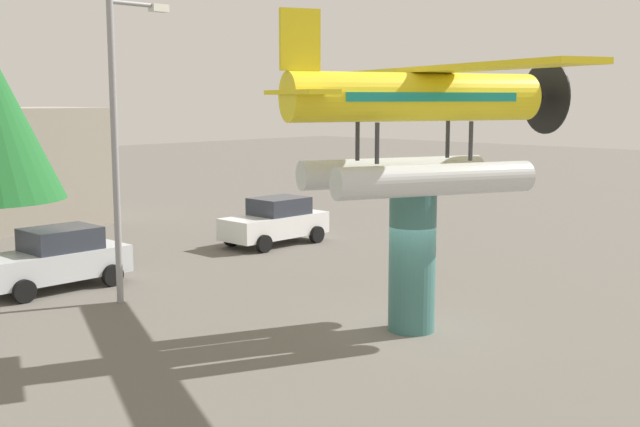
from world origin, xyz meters
The scene contains 6 objects.
ground_plane centered at (0.00, 0.00, 0.00)m, with size 140.00×140.00×0.00m, color #605B54.
display_pedestal centered at (0.00, 0.00, 1.66)m, with size 1.10×1.10×3.33m, color #386B66.
floatplane_monument centered at (0.12, -0.05, 5.00)m, with size 7.17×9.98×4.00m.
car_mid_silver centered at (-3.77, 9.95, 0.88)m, with size 4.20×2.02×1.76m.
car_far_white centered at (5.44, 10.55, 0.88)m, with size 4.20×2.02×1.76m.
streetlight_primary centered at (-3.17, 7.24, 4.64)m, with size 1.84×0.28×8.00m.
Camera 1 is at (-14.67, -11.14, 5.45)m, focal length 44.71 mm.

